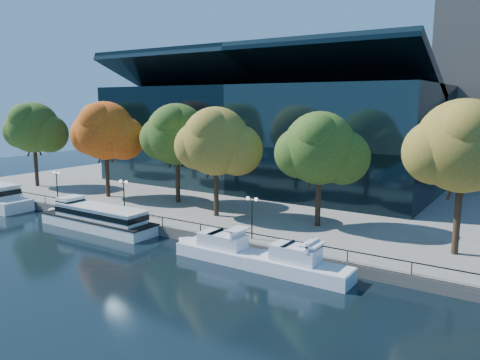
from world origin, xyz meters
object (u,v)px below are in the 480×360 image
Objects in this scene: cruiser_near at (223,249)px; lamp_2 at (252,208)px; tree_4 at (321,150)px; tree_1 at (106,132)px; lamp_0 at (57,179)px; tour_boat at (95,217)px; tree_2 at (177,136)px; tree_5 at (465,148)px; tree_0 at (34,129)px; tree_3 at (217,143)px; lamp_1 at (124,189)px; cruiser_far at (295,264)px.

cruiser_near is 2.58× the size of lamp_2.
cruiser_near is 14.61m from tree_4.
lamp_0 is at bearing -112.52° from tree_1.
tour_boat is at bearing -169.78° from lamp_2.
tree_2 is (-15.82, 12.47, 8.60)m from cruiser_near.
tour_boat is at bearing -165.63° from tree_5.
tree_0 is 0.97× the size of tree_5.
tree_2 reaches higher than lamp_0.
tree_3 reaches higher than lamp_0.
tree_0 is at bearing 167.31° from lamp_1.
tree_0 is 3.16× the size of lamp_2.
tour_boat is 4.07× the size of lamp_2.
lamp_0 is (-28.69, 3.84, 3.04)m from cruiser_near.
tree_2 reaches higher than cruiser_far.
tree_1 is 1.05× the size of tree_3.
tree_0 is 0.99× the size of tree_1.
cruiser_far is 2.38× the size of lamp_1.
tour_boat is at bearing -108.95° from lamp_1.
tree_2 reaches higher than tree_3.
tree_5 reaches higher than cruiser_near.
cruiser_far is 2.38× the size of lamp_0.
cruiser_far is 14.41m from tree_4.
tree_0 is at bearing -178.22° from tree_1.
tree_3 is (-14.51, 9.29, 8.28)m from cruiser_far.
cruiser_near is 14.48m from tree_3.
tree_3 is at bearing -0.38° from tree_0.
tree_0 is (-23.92, 8.92, 8.43)m from tour_boat.
tree_2 is 1.06× the size of tree_4.
tour_boat reaches higher than cruiser_near.
tree_2 is at bearing 152.29° from lamp_2.
tree_3 is at bearing 40.34° from tour_boat.
tree_5 is at bearing -8.44° from tree_4.
tree_3 is at bearing 30.71° from lamp_1.
cruiser_far is (7.13, -0.04, 0.06)m from cruiser_near.
tree_3 is 11.58m from tree_4.
tree_1 is 1.08× the size of tree_4.
lamp_2 is at bearing -34.13° from tree_3.
lamp_0 is at bearing 173.82° from cruiser_far.
tree_0 is 42.90m from lamp_2.
tree_3 is (18.77, -0.71, -0.48)m from tree_1.
tree_0 is at bearing 172.38° from lamp_2.
tour_boat is 26.88m from tree_0.
tour_boat is 4.37m from lamp_1.
cruiser_near is 29.34m from tree_1.
lamp_0 is (-35.82, 3.88, 2.99)m from cruiser_far.
tree_2 is 0.96× the size of tree_5.
tree_0 is at bearing 167.14° from cruiser_near.
lamp_0 is (-11.07, 3.28, 2.66)m from tour_boat.
lamp_0 is (-46.17, -5.71, -6.04)m from tree_5.
cruiser_far reaches higher than cruiser_near.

